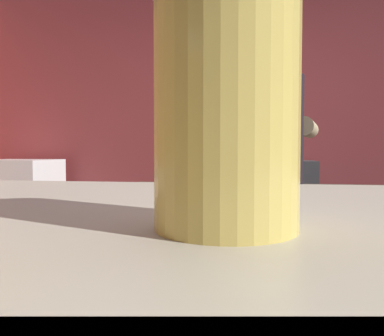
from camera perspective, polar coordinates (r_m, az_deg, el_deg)
wall_back at (r=3.51m, az=8.54°, el=6.09°), size 5.20×0.10×2.70m
prep_counter at (r=2.20m, az=17.62°, el=-15.22°), size 2.10×0.60×0.93m
back_shelf at (r=3.28m, az=9.91°, el=-8.11°), size 0.99×0.36×1.06m
mini_fridge at (r=3.74m, az=-25.08°, el=-6.96°), size 0.61×0.58×1.06m
bartender at (r=1.62m, az=10.81°, el=-3.42°), size 0.48×0.55×1.67m
mixing_bowl at (r=2.18m, az=4.22°, el=-2.13°), size 0.16×0.16×0.04m
chefs_knife at (r=2.05m, az=18.31°, el=-3.06°), size 0.24×0.07×0.01m
pint_glass_near at (r=0.22m, az=5.31°, el=10.40°), size 0.08×0.08×0.15m
bottle_soy at (r=3.16m, az=4.49°, el=2.54°), size 0.07×0.07×0.20m
bottle_olive_oil at (r=3.32m, az=2.88°, el=2.66°), size 0.07×0.07×0.22m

